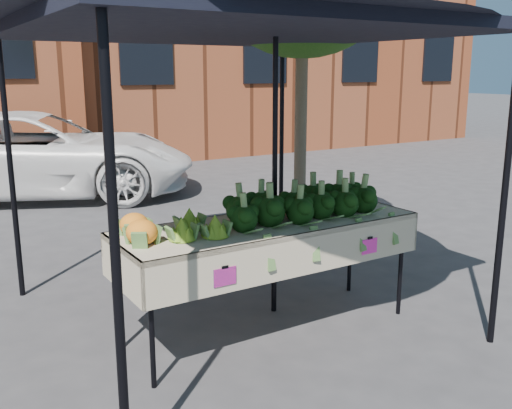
# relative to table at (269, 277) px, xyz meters

# --- Properties ---
(ground) EXTENTS (90.00, 90.00, 0.00)m
(ground) POSITION_rel_table_xyz_m (-0.19, -0.04, -0.45)
(ground) COLOR #333336
(table) EXTENTS (2.41, 0.82, 0.90)m
(table) POSITION_rel_table_xyz_m (0.00, 0.00, 0.00)
(table) COLOR #BEB397
(table) RESTS_ON ground
(canopy) EXTENTS (3.16, 3.16, 2.74)m
(canopy) POSITION_rel_table_xyz_m (-0.10, 0.38, 0.92)
(canopy) COLOR black
(canopy) RESTS_ON ground
(broccoli_heap) EXTENTS (1.49, 0.59, 0.28)m
(broccoli_heap) POSITION_rel_table_xyz_m (0.32, 0.03, 0.59)
(broccoli_heap) COLOR black
(broccoli_heap) RESTS_ON table
(romanesco_cluster) EXTENTS (0.45, 0.49, 0.22)m
(romanesco_cluster) POSITION_rel_table_xyz_m (-0.67, -0.01, 0.56)
(romanesco_cluster) COLOR #8CA329
(romanesco_cluster) RESTS_ON table
(cauliflower_pair) EXTENTS (0.25, 0.45, 0.20)m
(cauliflower_pair) POSITION_rel_table_xyz_m (-1.04, 0.07, 0.55)
(cauliflower_pair) COLOR orange
(cauliflower_pair) RESTS_ON table
(vehicle) EXTENTS (2.21, 2.69, 5.05)m
(vehicle) POSITION_rel_table_xyz_m (-0.47, 6.30, 2.08)
(vehicle) COLOR white
(vehicle) RESTS_ON ground
(street_tree) EXTENTS (1.93, 1.93, 3.80)m
(street_tree) POSITION_rel_table_xyz_m (1.34, 1.45, 1.45)
(street_tree) COLOR #1E4C14
(street_tree) RESTS_ON ground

